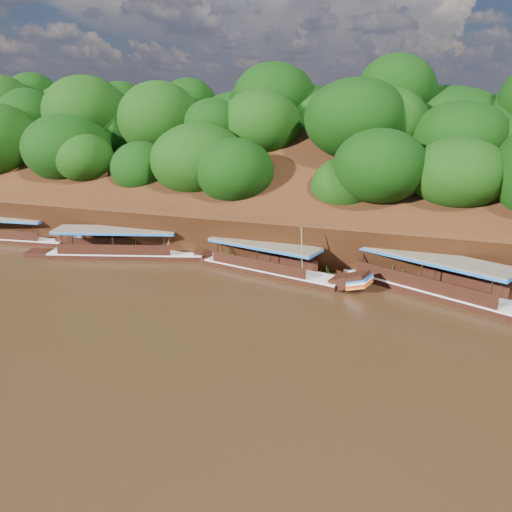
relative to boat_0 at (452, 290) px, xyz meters
The scene contains 7 objects.
ground 12.95m from the boat_0, 145.39° to the right, with size 160.00×160.00×0.00m, color black.
riverbank 18.76m from the boat_0, 124.72° to the left, with size 120.00×30.06×19.40m.
boat_0 is the anchor object (origin of this frame).
boat_1 11.60m from the boat_0, behind, with size 12.83×4.66×4.45m.
boat_2 23.72m from the boat_0, behind, with size 14.67×5.92×4.98m.
boat_3 36.03m from the boat_0, behind, with size 12.45×3.35×2.61m.
reeds 14.70m from the boat_0, behind, with size 50.59×2.28×2.04m.
Camera 1 is at (8.63, -24.51, 12.03)m, focal length 35.00 mm.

